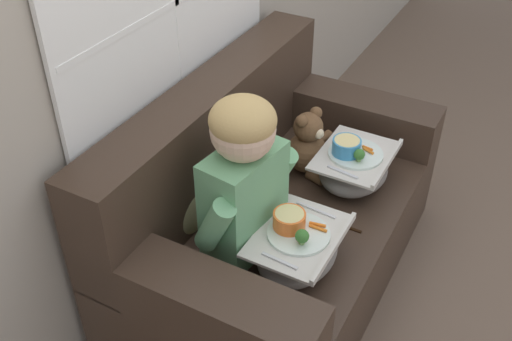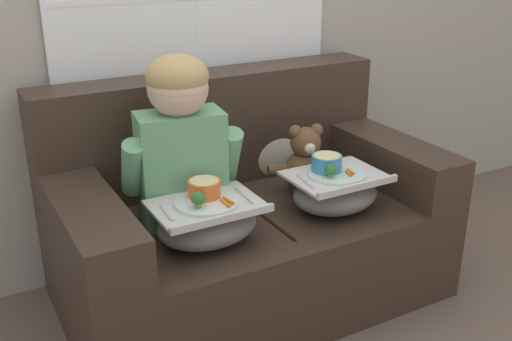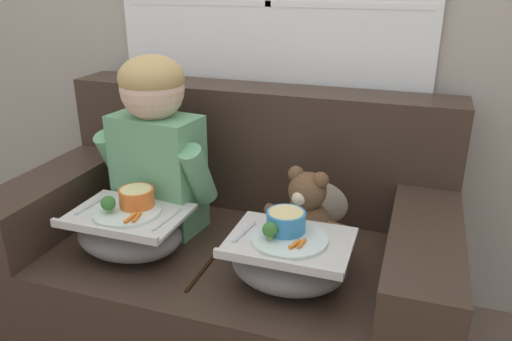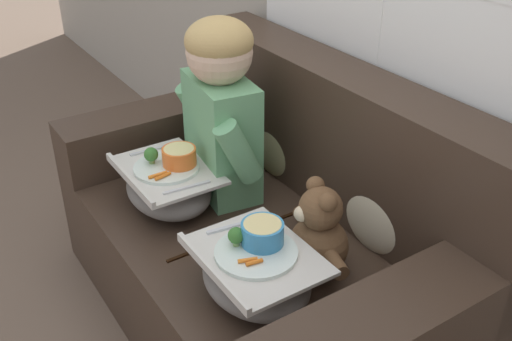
# 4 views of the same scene
# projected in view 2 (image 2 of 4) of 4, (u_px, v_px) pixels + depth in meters

# --- Properties ---
(ground_plane) EXTENTS (14.00, 14.00, 0.00)m
(ground_plane) POSITION_uv_depth(u_px,v_px,m) (251.00, 293.00, 2.70)
(ground_plane) COLOR brown
(couch) EXTENTS (1.61, 0.93, 0.94)m
(couch) POSITION_uv_depth(u_px,v_px,m) (243.00, 220.00, 2.64)
(couch) COLOR #38281E
(couch) RESTS_ON ground_plane
(throw_pillow_behind_child) EXTENTS (0.32, 0.16, 0.34)m
(throw_pillow_behind_child) POSITION_uv_depth(u_px,v_px,m) (160.00, 164.00, 2.59)
(throw_pillow_behind_child) COLOR tan
(throw_pillow_behind_child) RESTS_ON couch
(throw_pillow_behind_teddy) EXTENTS (0.33, 0.16, 0.35)m
(throw_pillow_behind_teddy) POSITION_uv_depth(u_px,v_px,m) (275.00, 142.00, 2.85)
(throw_pillow_behind_teddy) COLOR #C1B293
(throw_pillow_behind_teddy) RESTS_ON couch
(child_figure) EXTENTS (0.49, 0.26, 0.67)m
(child_figure) POSITION_uv_depth(u_px,v_px,m) (180.00, 133.00, 2.30)
(child_figure) COLOR #66A370
(child_figure) RESTS_ON couch
(teddy_bear) EXTENTS (0.33, 0.24, 0.31)m
(teddy_bear) POSITION_uv_depth(u_px,v_px,m) (305.00, 164.00, 2.65)
(teddy_bear) COLOR brown
(teddy_bear) RESTS_ON couch
(lap_tray_child) EXTENTS (0.40, 0.30, 0.23)m
(lap_tray_child) POSITION_uv_depth(u_px,v_px,m) (207.00, 221.00, 2.22)
(lap_tray_child) COLOR slate
(lap_tray_child) RESTS_ON child_figure
(lap_tray_teddy) EXTENTS (0.39, 0.31, 0.24)m
(lap_tray_teddy) POSITION_uv_depth(u_px,v_px,m) (335.00, 190.00, 2.48)
(lap_tray_teddy) COLOR slate
(lap_tray_teddy) RESTS_ON teddy_bear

